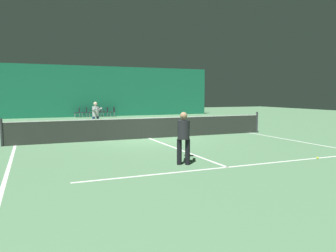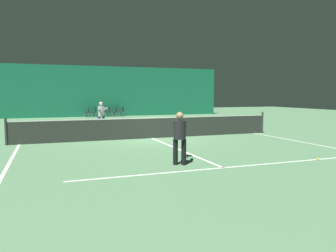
{
  "view_description": "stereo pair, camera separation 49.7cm",
  "coord_description": "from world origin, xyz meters",
  "px_view_note": "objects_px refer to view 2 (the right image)",
  "views": [
    {
      "loc": [
        -4.88,
        -13.86,
        1.98
      ],
      "look_at": [
        -0.38,
        -3.13,
        0.85
      ],
      "focal_mm": 35.0,
      "sensor_mm": 36.0,
      "label": 1
    },
    {
      "loc": [
        -4.42,
        -14.04,
        1.98
      ],
      "look_at": [
        -0.38,
        -3.13,
        0.85
      ],
      "focal_mm": 35.0,
      "sensor_mm": 36.0,
      "label": 2
    }
  ],
  "objects_px": {
    "tennis_net": "(152,127)",
    "tennis_ball": "(318,159)",
    "courtside_chair_1": "(94,111)",
    "courtside_chair_0": "(87,112)",
    "player_far": "(101,114)",
    "courtside_chair_3": "(108,111)",
    "courtside_chair_2": "(101,111)",
    "courtside_chair_4": "(115,111)",
    "courtside_chair_5": "(122,111)",
    "player_near": "(180,134)"
  },
  "relations": [
    {
      "from": "tennis_net",
      "to": "tennis_ball",
      "type": "relative_size",
      "value": 181.82
    },
    {
      "from": "courtside_chair_1",
      "to": "courtside_chair_0",
      "type": "bearing_deg",
      "value": -90.0
    },
    {
      "from": "courtside_chair_0",
      "to": "tennis_ball",
      "type": "relative_size",
      "value": 12.73
    },
    {
      "from": "player_far",
      "to": "courtside_chair_3",
      "type": "xyz_separation_m",
      "value": [
        2.27,
        10.85,
        -0.43
      ]
    },
    {
      "from": "courtside_chair_1",
      "to": "player_far",
      "type": "bearing_deg",
      "value": -5.52
    },
    {
      "from": "courtside_chair_3",
      "to": "tennis_ball",
      "type": "xyz_separation_m",
      "value": [
        2.54,
        -21.58,
        -0.45
      ]
    },
    {
      "from": "courtside_chair_2",
      "to": "courtside_chair_4",
      "type": "distance_m",
      "value": 1.22
    },
    {
      "from": "courtside_chair_4",
      "to": "tennis_ball",
      "type": "height_order",
      "value": "courtside_chair_4"
    },
    {
      "from": "courtside_chair_1",
      "to": "tennis_ball",
      "type": "bearing_deg",
      "value": 9.87
    },
    {
      "from": "courtside_chair_1",
      "to": "courtside_chair_3",
      "type": "height_order",
      "value": "same"
    },
    {
      "from": "player_far",
      "to": "courtside_chair_2",
      "type": "xyz_separation_m",
      "value": [
        1.66,
        10.85,
        -0.43
      ]
    },
    {
      "from": "courtside_chair_5",
      "to": "tennis_ball",
      "type": "relative_size",
      "value": 12.73
    },
    {
      "from": "courtside_chair_2",
      "to": "courtside_chair_4",
      "type": "height_order",
      "value": "same"
    },
    {
      "from": "player_far",
      "to": "courtside_chair_3",
      "type": "distance_m",
      "value": 11.1
    },
    {
      "from": "courtside_chair_3",
      "to": "tennis_ball",
      "type": "relative_size",
      "value": 12.73
    },
    {
      "from": "player_far",
      "to": "courtside_chair_0",
      "type": "relative_size",
      "value": 1.87
    },
    {
      "from": "courtside_chair_2",
      "to": "courtside_chair_5",
      "type": "distance_m",
      "value": 1.82
    },
    {
      "from": "courtside_chair_5",
      "to": "player_near",
      "type": "bearing_deg",
      "value": -7.78
    },
    {
      "from": "courtside_chair_5",
      "to": "courtside_chair_3",
      "type": "bearing_deg",
      "value": -90.0
    },
    {
      "from": "courtside_chair_0",
      "to": "courtside_chair_1",
      "type": "relative_size",
      "value": 1.0
    },
    {
      "from": "courtside_chair_2",
      "to": "player_near",
      "type": "bearing_deg",
      "value": -2.77
    },
    {
      "from": "tennis_net",
      "to": "player_far",
      "type": "xyz_separation_m",
      "value": [
        -1.6,
        4.24,
        0.41
      ]
    },
    {
      "from": "courtside_chair_1",
      "to": "courtside_chair_2",
      "type": "height_order",
      "value": "same"
    },
    {
      "from": "courtside_chair_1",
      "to": "courtside_chair_5",
      "type": "height_order",
      "value": "same"
    },
    {
      "from": "courtside_chair_2",
      "to": "courtside_chair_5",
      "type": "height_order",
      "value": "same"
    },
    {
      "from": "courtside_chair_3",
      "to": "courtside_chair_5",
      "type": "height_order",
      "value": "same"
    },
    {
      "from": "tennis_net",
      "to": "courtside_chair_3",
      "type": "height_order",
      "value": "tennis_net"
    },
    {
      "from": "tennis_net",
      "to": "courtside_chair_3",
      "type": "relative_size",
      "value": 14.29
    },
    {
      "from": "tennis_ball",
      "to": "courtside_chair_1",
      "type": "bearing_deg",
      "value": 99.87
    },
    {
      "from": "courtside_chair_2",
      "to": "courtside_chair_4",
      "type": "relative_size",
      "value": 1.0
    },
    {
      "from": "player_far",
      "to": "courtside_chair_4",
      "type": "height_order",
      "value": "player_far"
    },
    {
      "from": "courtside_chair_2",
      "to": "tennis_ball",
      "type": "bearing_deg",
      "value": 8.29
    },
    {
      "from": "courtside_chair_2",
      "to": "tennis_ball",
      "type": "height_order",
      "value": "courtside_chair_2"
    },
    {
      "from": "courtside_chair_3",
      "to": "courtside_chair_4",
      "type": "distance_m",
      "value": 0.61
    },
    {
      "from": "player_near",
      "to": "courtside_chair_5",
      "type": "xyz_separation_m",
      "value": [
        2.82,
        20.68,
        -0.38
      ]
    },
    {
      "from": "player_near",
      "to": "courtside_chair_1",
      "type": "height_order",
      "value": "player_near"
    },
    {
      "from": "courtside_chair_0",
      "to": "courtside_chair_4",
      "type": "distance_m",
      "value": 2.43
    },
    {
      "from": "courtside_chair_0",
      "to": "tennis_ball",
      "type": "bearing_deg",
      "value": 11.43
    },
    {
      "from": "player_far",
      "to": "courtside_chair_4",
      "type": "relative_size",
      "value": 1.87
    },
    {
      "from": "player_far",
      "to": "tennis_net",
      "type": "bearing_deg",
      "value": 10.88
    },
    {
      "from": "courtside_chair_2",
      "to": "tennis_net",
      "type": "bearing_deg",
      "value": -0.23
    },
    {
      "from": "courtside_chair_2",
      "to": "courtside_chair_0",
      "type": "bearing_deg",
      "value": -90.0
    },
    {
      "from": "player_near",
      "to": "courtside_chair_0",
      "type": "bearing_deg",
      "value": 26.4
    },
    {
      "from": "courtside_chair_0",
      "to": "player_near",
      "type": "bearing_deg",
      "value": 0.6
    },
    {
      "from": "player_far",
      "to": "courtside_chair_2",
      "type": "distance_m",
      "value": 10.99
    },
    {
      "from": "courtside_chair_3",
      "to": "courtside_chair_4",
      "type": "height_order",
      "value": "same"
    },
    {
      "from": "tennis_net",
      "to": "courtside_chair_4",
      "type": "height_order",
      "value": "tennis_net"
    },
    {
      "from": "courtside_chair_2",
      "to": "courtside_chair_3",
      "type": "xyz_separation_m",
      "value": [
        0.61,
        0.0,
        0.0
      ]
    },
    {
      "from": "player_near",
      "to": "tennis_ball",
      "type": "distance_m",
      "value": 4.32
    },
    {
      "from": "player_near",
      "to": "courtside_chair_0",
      "type": "height_order",
      "value": "player_near"
    }
  ]
}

